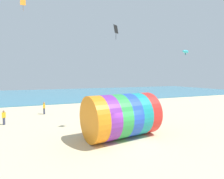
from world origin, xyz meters
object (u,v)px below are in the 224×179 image
kite_handler (155,119)px  bystander_mid_beach (44,108)px  kite_cyan_parafoil (185,52)px  bystander_far_left (134,102)px  kite_black_diamond (116,29)px  giant_inflatable_tube (121,116)px  bystander_near_water (4,117)px  kite_orange_diamond (23,2)px

kite_handler → bystander_mid_beach: size_ratio=1.06×
kite_cyan_parafoil → bystander_far_left: (-1.23, 9.60, -7.13)m
kite_black_diamond → kite_cyan_parafoil: bearing=4.0°
kite_cyan_parafoil → bystander_far_left: 12.02m
kite_handler → bystander_mid_beach: 14.88m
giant_inflatable_tube → kite_black_diamond: bearing=80.2°
kite_black_diamond → bystander_far_left: kite_black_diamond is taller
kite_handler → kite_black_diamond: kite_black_diamond is taller
kite_handler → kite_black_diamond: (-3.77, 1.01, 8.46)m
giant_inflatable_tube → bystander_far_left: giant_inflatable_tube is taller
bystander_near_water → bystander_mid_beach: size_ratio=0.92×
giant_inflatable_tube → kite_cyan_parafoil: kite_cyan_parafoil is taller
kite_black_diamond → bystander_mid_beach: (-6.13, 10.10, -8.52)m
kite_handler → bystander_far_left: 11.94m
giant_inflatable_tube → bystander_near_water: 12.77m
kite_black_diamond → bystander_far_left: (7.79, 10.23, -8.55)m
kite_cyan_parafoil → bystander_near_water: kite_cyan_parafoil is taller
bystander_far_left → bystander_near_water: bearing=-167.2°
kite_black_diamond → kite_cyan_parafoil: size_ratio=1.11×
kite_cyan_parafoil → bystander_far_left: bearing=97.3°
kite_black_diamond → bystander_near_water: kite_black_diamond is taller
kite_handler → bystander_mid_beach: kite_handler is taller
giant_inflatable_tube → bystander_near_water: (-9.85, 8.06, -1.03)m
kite_handler → kite_orange_diamond: size_ratio=1.16×
kite_handler → kite_orange_diamond: (-12.06, 11.79, 13.63)m
kite_cyan_parafoil → kite_black_diamond: bearing=-176.0°
giant_inflatable_tube → kite_orange_diamond: (-7.96, 12.69, 12.74)m
kite_orange_diamond → bystander_mid_beach: size_ratio=0.91×
bystander_mid_beach → kite_orange_diamond: bearing=162.4°
giant_inflatable_tube → bystander_far_left: bearing=56.2°
kite_black_diamond → kite_orange_diamond: kite_orange_diamond is taller
kite_black_diamond → bystander_mid_beach: kite_black_diamond is taller
kite_handler → kite_black_diamond: bearing=165.0°
kite_black_diamond → bystander_mid_beach: 14.56m
kite_orange_diamond → bystander_far_left: (16.08, -0.55, -13.73)m
kite_handler → kite_orange_diamond: 21.69m
kite_orange_diamond → giant_inflatable_tube: bearing=-57.9°
giant_inflatable_tube → bystander_mid_beach: size_ratio=3.83×
giant_inflatable_tube → kite_orange_diamond: size_ratio=4.21×
kite_cyan_parafoil → bystander_near_water: bearing=164.0°
kite_orange_diamond → bystander_near_water: 14.65m
bystander_far_left → kite_cyan_parafoil: bearing=-82.7°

